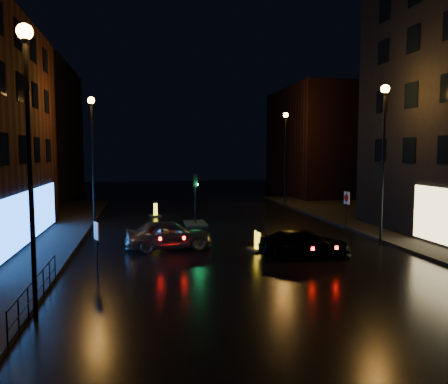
{
  "coord_description": "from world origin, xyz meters",
  "views": [
    {
      "loc": [
        -4.7,
        -15.09,
        4.84
      ],
      "look_at": [
        -0.51,
        7.17,
        2.8
      ],
      "focal_mm": 35.0,
      "sensor_mm": 36.0,
      "label": 1
    }
  ],
  "objects_px": {
    "bollard_far": "(155,214)",
    "road_sign_left": "(97,236)",
    "traffic_signal": "(195,217)",
    "road_sign_right": "(347,201)",
    "dark_sedan": "(304,243)",
    "silver_hatchback": "(169,235)",
    "bollard_near": "(257,246)"
  },
  "relations": [
    {
      "from": "bollard_far",
      "to": "road_sign_left",
      "type": "distance_m",
      "value": 16.14
    },
    {
      "from": "traffic_signal",
      "to": "bollard_far",
      "type": "xyz_separation_m",
      "value": [
        -2.55,
        4.29,
        -0.28
      ]
    },
    {
      "from": "road_sign_right",
      "to": "dark_sedan",
      "type": "bearing_deg",
      "value": 45.1
    },
    {
      "from": "silver_hatchback",
      "to": "dark_sedan",
      "type": "height_order",
      "value": "silver_hatchback"
    },
    {
      "from": "bollard_near",
      "to": "dark_sedan",
      "type": "bearing_deg",
      "value": -50.39
    },
    {
      "from": "dark_sedan",
      "to": "bollard_far",
      "type": "xyz_separation_m",
      "value": [
        -6.45,
        14.36,
        -0.41
      ]
    },
    {
      "from": "traffic_signal",
      "to": "silver_hatchback",
      "type": "xyz_separation_m",
      "value": [
        -2.23,
        -7.28,
        0.23
      ]
    },
    {
      "from": "road_sign_left",
      "to": "road_sign_right",
      "type": "relative_size",
      "value": 0.88
    },
    {
      "from": "silver_hatchback",
      "to": "road_sign_right",
      "type": "bearing_deg",
      "value": -77.43
    },
    {
      "from": "dark_sedan",
      "to": "road_sign_left",
      "type": "bearing_deg",
      "value": 102.66
    },
    {
      "from": "traffic_signal",
      "to": "road_sign_right",
      "type": "relative_size",
      "value": 1.43
    },
    {
      "from": "road_sign_left",
      "to": "road_sign_right",
      "type": "xyz_separation_m",
      "value": [
        14.39,
        7.77,
        0.21
      ]
    },
    {
      "from": "traffic_signal",
      "to": "road_sign_left",
      "type": "bearing_deg",
      "value": -114.62
    },
    {
      "from": "bollard_far",
      "to": "road_sign_left",
      "type": "relative_size",
      "value": 0.6
    },
    {
      "from": "bollard_near",
      "to": "road_sign_left",
      "type": "distance_m",
      "value": 8.1
    },
    {
      "from": "bollard_near",
      "to": "bollard_far",
      "type": "bearing_deg",
      "value": 100.3
    },
    {
      "from": "bollard_far",
      "to": "road_sign_right",
      "type": "bearing_deg",
      "value": -47.33
    },
    {
      "from": "road_sign_left",
      "to": "bollard_far",
      "type": "bearing_deg",
      "value": 57.58
    },
    {
      "from": "silver_hatchback",
      "to": "dark_sedan",
      "type": "bearing_deg",
      "value": -119.0
    },
    {
      "from": "bollard_far",
      "to": "traffic_signal",
      "type": "bearing_deg",
      "value": -71.84
    },
    {
      "from": "bollard_far",
      "to": "road_sign_right",
      "type": "xyz_separation_m",
      "value": [
        11.65,
        -8.08,
        1.59
      ]
    },
    {
      "from": "traffic_signal",
      "to": "bollard_near",
      "type": "distance_m",
      "value": 8.73
    },
    {
      "from": "silver_hatchback",
      "to": "dark_sedan",
      "type": "distance_m",
      "value": 6.74
    },
    {
      "from": "bollard_near",
      "to": "road_sign_right",
      "type": "bearing_deg",
      "value": 24.14
    },
    {
      "from": "silver_hatchback",
      "to": "bollard_near",
      "type": "distance_m",
      "value": 4.49
    },
    {
      "from": "traffic_signal",
      "to": "bollard_far",
      "type": "bearing_deg",
      "value": 120.75
    },
    {
      "from": "dark_sedan",
      "to": "road_sign_left",
      "type": "height_order",
      "value": "road_sign_left"
    },
    {
      "from": "silver_hatchback",
      "to": "road_sign_right",
      "type": "distance_m",
      "value": 11.9
    },
    {
      "from": "dark_sedan",
      "to": "road_sign_right",
      "type": "relative_size",
      "value": 1.79
    },
    {
      "from": "silver_hatchback",
      "to": "road_sign_left",
      "type": "relative_size",
      "value": 2.03
    },
    {
      "from": "dark_sedan",
      "to": "silver_hatchback",
      "type": "bearing_deg",
      "value": 69.03
    },
    {
      "from": "traffic_signal",
      "to": "road_sign_left",
      "type": "height_order",
      "value": "traffic_signal"
    }
  ]
}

